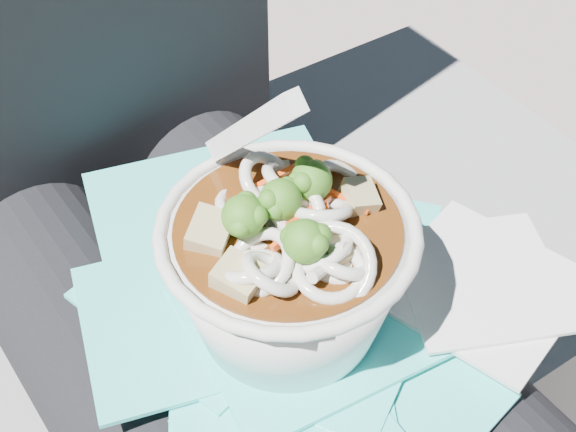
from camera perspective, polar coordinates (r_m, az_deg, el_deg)
stone_ledge at (r=0.95m, az=-6.83°, el=-14.40°), size 1.02×0.54×0.43m
lap at (r=0.64m, az=-1.99°, el=-11.37°), size 0.31×0.48×0.14m
person_body at (r=0.66m, az=-6.59°, el=-4.32°), size 0.34×0.94×0.98m
plastic_bag at (r=0.58m, az=-0.15°, el=-6.43°), size 0.33×0.39×0.02m
napkins at (r=0.59m, az=13.62°, el=-4.73°), size 0.15×0.15×0.01m
udon_bowl at (r=0.51m, az=0.04°, el=-3.37°), size 0.21×0.21×0.20m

